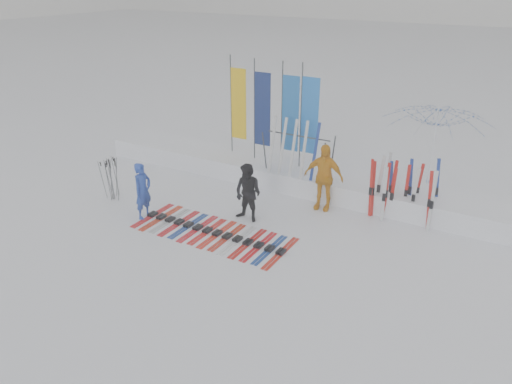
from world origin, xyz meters
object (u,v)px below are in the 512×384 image
Objects in this scene: person_black at (248,193)px; tent_canopy at (432,151)px; person_blue at (143,191)px; person_yellow at (323,177)px; ski_row at (212,232)px; ski_rack at (298,149)px.

tent_canopy reaches higher than person_black.
person_blue is 0.51× the size of tent_canopy.
tent_canopy is at bearing 51.61° from person_black.
tent_canopy is at bearing 40.08° from person_yellow.
ski_row is 3.81m from ski_rack.
person_yellow is at bearing -134.04° from tent_canopy.
person_black is at bearing 69.22° from ski_row.
tent_canopy is at bearing -48.87° from person_blue.
person_yellow is at bearing -52.59° from person_blue.
ski_rack is (0.30, 2.38, 0.58)m from person_black.
person_blue is 2.25m from ski_row.
person_yellow reaches higher than ski_rack.
tent_canopy reaches higher than ski_row.
person_blue is 4.96m from person_yellow.
ski_rack is at bearing 86.88° from person_black.
person_blue is at bearing -175.66° from ski_row.
person_black is 0.84× the size of person_yellow.
tent_canopy is 3.89m from ski_rack.
person_yellow is at bearing 56.63° from ski_row.
person_black is 5.63m from tent_canopy.
person_yellow is 0.93× the size of ski_rack.
ski_row is at bearing -85.05° from person_blue.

